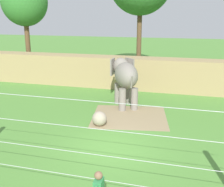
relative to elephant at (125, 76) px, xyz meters
The scene contains 7 objects.
ground_plane 6.32m from the elephant, 82.70° to the right, with size 120.00×120.00×0.00m, color #518938.
dirt_patch 2.83m from the elephant, 69.89° to the right, with size 4.13×3.81×0.01m, color #937F5B.
embankment_wall 4.41m from the elephant, 79.88° to the left, with size 36.00×1.80×2.41m, color tan.
elephant is the anchor object (origin of this frame).
enrichment_ball 4.00m from the elephant, 97.93° to the right, with size 0.77×0.77×0.77m, color gray.
cable_fence 9.22m from the elephant, 85.23° to the right, with size 10.86×0.24×3.28m.
tree_behind_wall 13.38m from the elephant, 148.76° to the left, with size 4.10×4.10×8.82m.
Camera 1 is at (2.83, -10.35, 5.56)m, focal length 44.09 mm.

